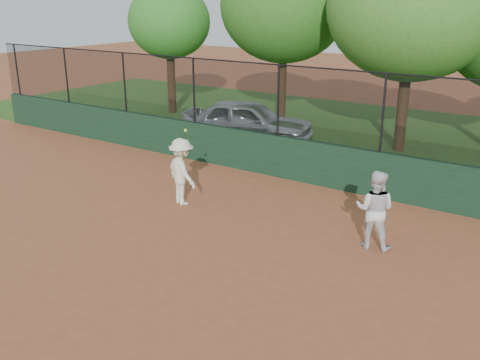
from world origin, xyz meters
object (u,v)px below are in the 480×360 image
Objects in this scene: parked_car at (248,122)px; tree_1 at (284,6)px; player_main at (182,172)px; tree_0 at (169,22)px; player_second at (375,210)px; tree_2 at (413,6)px.

tree_1 reaches higher than parked_car.
player_main is 11.80m from tree_0.
parked_car is at bearing -24.82° from tree_0.
player_second reaches higher than parked_car.
parked_car is 0.65× the size of tree_2.
tree_0 is at bearing -171.84° from tree_1.
player_second is 12.09m from tree_1.
player_second is 0.24× the size of tree_1.
tree_1 is at bearing 8.16° from tree_0.
player_second is at bearing -75.37° from tree_2.
tree_1 is at bearing 105.06° from player_main.
tree_0 is 5.30m from tree_1.
tree_1 is 5.46m from tree_2.
tree_0 reaches higher than player_second.
player_second is at bearing 3.64° from player_main.
tree_0 is 0.78× the size of tree_2.
player_main is at bearing -5.91° from player_second.
player_second is at bearing -50.46° from tree_1.
player_main is 9.27m from tree_2.
player_main is 10.22m from tree_1.
player_second is 15.23m from tree_0.
player_second is 0.30× the size of tree_0.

